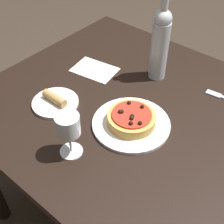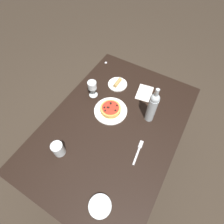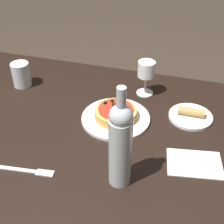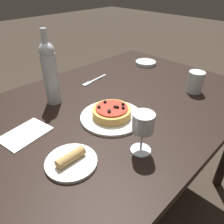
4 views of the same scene
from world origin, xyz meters
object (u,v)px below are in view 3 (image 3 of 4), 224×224
(dinner_plate, at_px, (116,118))
(wine_glass, at_px, (146,71))
(fork, at_px, (29,171))
(dining_table, at_px, (86,145))
(water_cup, at_px, (21,74))
(wine_bottle, at_px, (120,144))
(pizza, at_px, (116,113))
(side_plate, at_px, (191,115))

(dinner_plate, bearing_deg, wine_glass, -108.40)
(dinner_plate, bearing_deg, fork, 60.59)
(dining_table, bearing_deg, wine_glass, -119.68)
(water_cup, height_order, fork, water_cup)
(dining_table, height_order, wine_bottle, wine_bottle)
(wine_glass, bearing_deg, pizza, 71.59)
(water_cup, relative_size, fork, 0.57)
(dining_table, relative_size, fork, 7.34)
(pizza, bearing_deg, wine_glass, -108.41)
(pizza, relative_size, wine_glass, 1.07)
(pizza, xyz_separation_m, side_plate, (-0.28, -0.09, -0.02))
(side_plate, bearing_deg, wine_glass, -30.37)
(dinner_plate, distance_m, fork, 0.39)
(dinner_plate, relative_size, pizza, 1.63)
(dinner_plate, height_order, wine_glass, wine_glass)
(dinner_plate, bearing_deg, dining_table, 40.37)
(wine_glass, height_order, side_plate, wine_glass)
(dinner_plate, xyz_separation_m, pizza, (0.00, -0.00, 0.03))
(wine_bottle, distance_m, side_plate, 0.45)
(fork, relative_size, side_plate, 1.12)
(fork, xyz_separation_m, side_plate, (-0.47, -0.43, 0.01))
(dining_table, distance_m, dinner_plate, 0.16)
(fork, bearing_deg, dining_table, 63.37)
(wine_bottle, bearing_deg, side_plate, -115.54)
(dinner_plate, xyz_separation_m, side_plate, (-0.28, -0.09, 0.01))
(dining_table, distance_m, fork, 0.29)
(water_cup, height_order, side_plate, water_cup)
(dinner_plate, height_order, pizza, pizza)
(fork, bearing_deg, side_plate, 35.94)
(dining_table, distance_m, water_cup, 0.46)
(wine_glass, xyz_separation_m, water_cup, (0.55, 0.09, -0.06))
(pizza, height_order, water_cup, water_cup)
(dinner_plate, relative_size, wine_bottle, 0.79)
(dinner_plate, relative_size, water_cup, 2.45)
(dining_table, relative_size, dinner_plate, 5.27)
(water_cup, bearing_deg, dinner_plate, 164.90)
(wine_bottle, relative_size, water_cup, 3.11)
(dining_table, bearing_deg, side_plate, -154.93)
(pizza, distance_m, wine_glass, 0.24)
(wine_bottle, distance_m, water_cup, 0.72)
(dinner_plate, distance_m, wine_bottle, 0.34)
(wine_bottle, distance_m, fork, 0.33)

